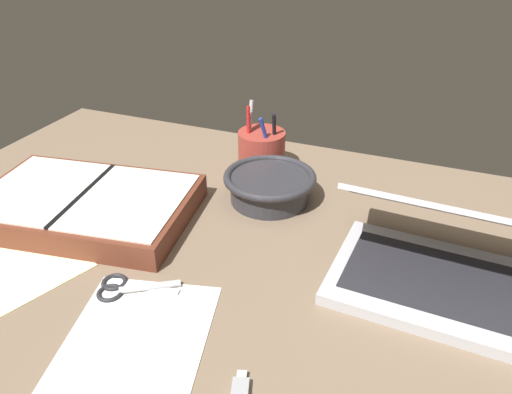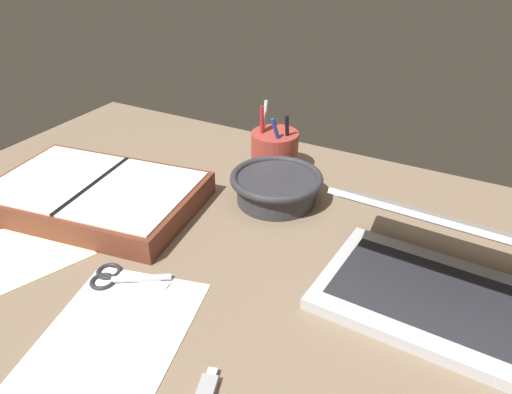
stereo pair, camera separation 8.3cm
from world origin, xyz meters
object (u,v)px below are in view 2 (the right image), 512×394
at_px(bowl, 276,186).
at_px(scissors, 114,277).
at_px(laptop, 451,276).
at_px(pen_cup, 275,151).
at_px(planner, 95,195).

bearing_deg(bowl, scissors, -109.19).
distance_m(bowl, scissors, 0.35).
height_order(bowl, scissors, bowl).
height_order(laptop, scissors, laptop).
bearing_deg(bowl, pen_cup, 118.24).
xyz_separation_m(laptop, pen_cup, (-0.40, 0.25, -0.00)).
bearing_deg(laptop, bowl, 161.32).
distance_m(laptop, scissors, 0.49).
xyz_separation_m(pen_cup, scissors, (-0.05, -0.44, -0.04)).
relative_size(laptop, planner, 0.86).
bearing_deg(scissors, laptop, 2.13).
xyz_separation_m(planner, scissors, (0.18, -0.15, -0.02)).
relative_size(planner, scissors, 3.37).
distance_m(laptop, pen_cup, 0.47).
xyz_separation_m(bowl, planner, (-0.29, -0.18, -0.01)).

